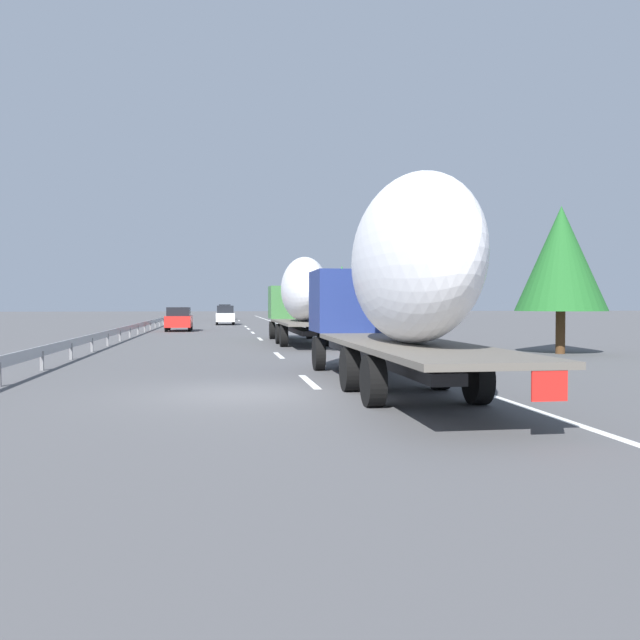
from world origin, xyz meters
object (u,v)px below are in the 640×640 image
object	(u,v)px
truck_trailing	(397,277)
car_white_van	(225,315)
car_red_compact	(179,319)
road_sign	(315,300)
car_black_suv	(225,312)
truck_lead	(301,296)

from	to	relation	value
truck_trailing	car_white_van	distance (m)	51.51
car_red_compact	road_sign	distance (m)	10.44
car_white_van	truck_trailing	bearing A→B (deg)	-175.99
car_red_compact	car_white_van	bearing A→B (deg)	-13.31
truck_trailing	car_black_suv	size ratio (longest dim) A/B	3.14
car_white_van	road_sign	xyz separation A→B (m)	(-16.14, -6.70, 1.40)
truck_lead	road_sign	distance (m)	16.66
car_red_compact	road_sign	world-z (taller)	road_sign
truck_lead	road_sign	size ratio (longest dim) A/B	3.85
truck_lead	truck_trailing	size ratio (longest dim) A/B	0.95
truck_trailing	road_sign	xyz separation A→B (m)	(35.21, -3.10, -0.34)
truck_trailing	car_red_compact	world-z (taller)	truck_trailing
car_black_suv	truck_trailing	bearing A→B (deg)	-177.32
truck_trailing	car_white_van	bearing A→B (deg)	4.01
truck_lead	car_white_van	world-z (taller)	truck_lead
car_black_suv	car_white_van	bearing A→B (deg)	179.69
truck_trailing	road_sign	distance (m)	35.35
truck_lead	car_white_van	distance (m)	32.74
truck_lead	car_red_compact	world-z (taller)	truck_lead
truck_lead	car_white_van	bearing A→B (deg)	6.33
car_white_van	car_black_suv	size ratio (longest dim) A/B	1.07
truck_trailing	car_red_compact	distance (m)	36.93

